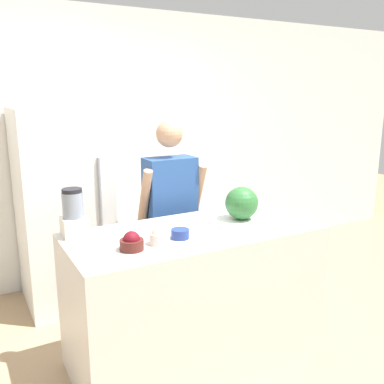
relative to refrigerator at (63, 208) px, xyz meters
name	(u,v)px	position (x,y,z in m)	size (l,w,h in m)	color
wall_back	(109,147)	(0.57, 0.41, 0.45)	(8.00, 0.06, 2.60)	white
counter_island	(195,295)	(0.57, -1.30, -0.38)	(1.68, 0.76, 0.94)	beige
refrigerator	(63,208)	(0.00, 0.00, 0.00)	(0.72, 0.75, 1.71)	white
person	(170,218)	(0.71, -0.65, -0.03)	(0.54, 0.26, 1.62)	gray
cutting_board	(238,220)	(0.93, -1.27, 0.09)	(0.43, 0.29, 0.01)	white
watermelon	(242,203)	(0.95, -1.28, 0.22)	(0.23, 0.23, 0.23)	#2D6B33
bowl_cherries	(132,242)	(0.07, -1.44, 0.13)	(0.14, 0.14, 0.11)	#511E19
bowl_cream	(160,236)	(0.25, -1.42, 0.14)	(0.12, 0.12, 0.12)	white
bowl_small_blue	(180,234)	(0.41, -1.40, 0.12)	(0.11, 0.11, 0.06)	navy
blender	(73,214)	(-0.15, -1.03, 0.23)	(0.15, 0.15, 0.31)	silver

